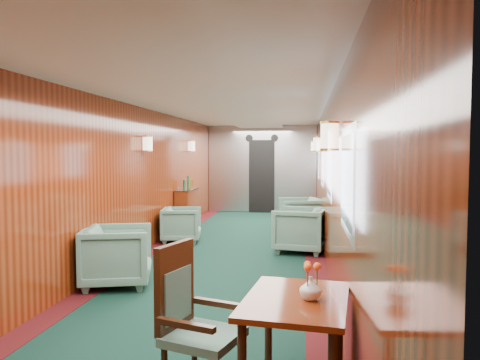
{
  "coord_description": "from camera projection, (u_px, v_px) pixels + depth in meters",
  "views": [
    {
      "loc": [
        1.19,
        -6.96,
        1.65
      ],
      "look_at": [
        0.0,
        1.53,
        1.15
      ],
      "focal_mm": 35.0,
      "sensor_mm": 36.0,
      "label": 1
    }
  ],
  "objects": [
    {
      "name": "side_chair",
      "position": [
        191.0,
        316.0,
        3.1
      ],
      "size": [
        0.58,
        0.6,
        1.05
      ],
      "rotation": [
        0.0,
        0.0,
        -0.31
      ],
      "color": "#214D43",
      "rests_on": "ground"
    },
    {
      "name": "credenza",
      "position": [
        187.0,
        209.0,
        10.08
      ],
      "size": [
        0.31,
        0.97,
        1.15
      ],
      "color": "maroon",
      "rests_on": "ground"
    },
    {
      "name": "flower_vase",
      "position": [
        311.0,
        288.0,
        3.01
      ],
      "size": [
        0.17,
        0.17,
        0.15
      ],
      "primitive_type": "imported",
      "rotation": [
        0.0,
        0.0,
        -0.21
      ],
      "color": "silver",
      "rests_on": "dining_table"
    },
    {
      "name": "wall_sconces",
      "position": [
        232.0,
        144.0,
        7.6
      ],
      "size": [
        2.97,
        7.97,
        0.25
      ],
      "color": "beige",
      "rests_on": "ground"
    },
    {
      "name": "dining_table",
      "position": [
        296.0,
        315.0,
        3.07
      ],
      "size": [
        0.76,
        1.01,
        0.7
      ],
      "rotation": [
        0.0,
        0.0,
        -0.12
      ],
      "color": "maroon",
      "rests_on": "ground"
    },
    {
      "name": "windows_right",
      "position": [
        325.0,
        166.0,
        7.1
      ],
      "size": [
        0.02,
        8.6,
        0.8
      ],
      "color": "silver",
      "rests_on": "ground"
    },
    {
      "name": "armchair_right_near",
      "position": [
        300.0,
        230.0,
        7.76
      ],
      "size": [
        0.94,
        0.92,
        0.75
      ],
      "primitive_type": "imported",
      "rotation": [
        0.0,
        0.0,
        -1.74
      ],
      "color": "#214D43",
      "rests_on": "ground"
    },
    {
      "name": "room",
      "position": [
        226.0,
        154.0,
        7.04
      ],
      "size": [
        12.0,
        12.1,
        2.4
      ],
      "color": "black",
      "rests_on": "ground"
    },
    {
      "name": "armchair_left_far",
      "position": [
        182.0,
        225.0,
        8.66
      ],
      "size": [
        0.8,
        0.79,
        0.64
      ],
      "primitive_type": "imported",
      "rotation": [
        0.0,
        0.0,
        1.73
      ],
      "color": "#214D43",
      "rests_on": "ground"
    },
    {
      "name": "armchair_right_far",
      "position": [
        300.0,
        216.0,
        9.56
      ],
      "size": [
        0.95,
        0.94,
        0.73
      ],
      "primitive_type": "imported",
      "rotation": [
        0.0,
        0.0,
        -1.36
      ],
      "color": "#214D43",
      "rests_on": "ground"
    },
    {
      "name": "armchair_left_near",
      "position": [
        117.0,
        256.0,
        5.8
      ],
      "size": [
        1.01,
        0.99,
        0.75
      ],
      "primitive_type": "imported",
      "rotation": [
        0.0,
        0.0,
        1.84
      ],
      "color": "#214D43",
      "rests_on": "ground"
    },
    {
      "name": "bulkhead",
      "position": [
        262.0,
        170.0,
        12.92
      ],
      "size": [
        2.98,
        0.17,
        2.39
      ],
      "color": "#AEB0B5",
      "rests_on": "ground"
    }
  ]
}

